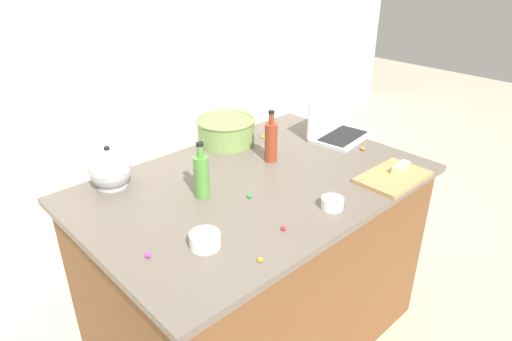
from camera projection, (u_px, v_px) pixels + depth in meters
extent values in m
plane|color=#B7A88E|center=(256.00, 331.00, 2.37)|extent=(12.00, 12.00, 0.00)
cube|color=beige|center=(55.00, 29.00, 3.10)|extent=(8.00, 0.10, 2.60)
cube|color=brown|center=(256.00, 265.00, 2.17)|extent=(1.45, 0.94, 0.87)
cube|color=#60564C|center=(256.00, 184.00, 1.97)|extent=(1.51, 1.00, 0.03)
cube|color=#B7B7BC|center=(341.00, 137.00, 2.38)|extent=(0.34, 0.26, 0.02)
cube|color=black|center=(343.00, 136.00, 2.37)|extent=(0.29, 0.19, 0.00)
cube|color=#B7B7BC|center=(324.00, 113.00, 2.39)|extent=(0.30, 0.05, 0.20)
cube|color=silver|center=(325.00, 113.00, 2.39)|extent=(0.27, 0.04, 0.18)
cylinder|color=#72934C|center=(226.00, 131.00, 2.31)|extent=(0.29, 0.29, 0.12)
cylinder|color=black|center=(226.00, 130.00, 2.31)|extent=(0.24, 0.24, 0.11)
torus|color=#72934C|center=(226.00, 120.00, 2.28)|extent=(0.31, 0.31, 0.02)
cylinder|color=#4C8C38|center=(202.00, 177.00, 1.80)|extent=(0.06, 0.06, 0.18)
cylinder|color=#4C8C38|center=(200.00, 151.00, 1.75)|extent=(0.03, 0.03, 0.05)
cylinder|color=black|center=(200.00, 144.00, 1.74)|extent=(0.03, 0.03, 0.01)
cylinder|color=maroon|center=(271.00, 143.00, 2.10)|extent=(0.06, 0.06, 0.19)
cylinder|color=maroon|center=(271.00, 119.00, 2.05)|extent=(0.03, 0.03, 0.05)
cylinder|color=black|center=(271.00, 112.00, 2.04)|extent=(0.03, 0.03, 0.01)
cylinder|color=#ADADB2|center=(113.00, 184.00, 1.92)|extent=(0.13, 0.13, 0.01)
sphere|color=#ADADB2|center=(110.00, 169.00, 1.88)|extent=(0.18, 0.18, 0.18)
cone|color=#ADADB2|center=(128.00, 159.00, 1.93)|extent=(0.08, 0.03, 0.07)
sphere|color=black|center=(107.00, 149.00, 1.84)|extent=(0.02, 0.02, 0.02)
cube|color=#AD7F4C|center=(393.00, 177.00, 1.97)|extent=(0.33, 0.21, 0.02)
cube|color=#F4E58C|center=(401.00, 168.00, 1.99)|extent=(0.11, 0.05, 0.04)
cylinder|color=white|center=(205.00, 240.00, 1.52)|extent=(0.11, 0.11, 0.05)
cylinder|color=white|center=(332.00, 203.00, 1.75)|extent=(0.09, 0.09, 0.04)
sphere|color=yellow|center=(263.00, 137.00, 2.39)|extent=(0.02, 0.02, 0.02)
sphere|color=red|center=(284.00, 228.00, 1.62)|extent=(0.02, 0.02, 0.02)
sphere|color=orange|center=(363.00, 149.00, 2.24)|extent=(0.02, 0.02, 0.02)
sphere|color=green|center=(249.00, 196.00, 1.82)|extent=(0.02, 0.02, 0.02)
sphere|color=#CC3399|center=(148.00, 255.00, 1.48)|extent=(0.02, 0.02, 0.02)
sphere|color=yellow|center=(260.00, 260.00, 1.46)|extent=(0.02, 0.02, 0.02)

